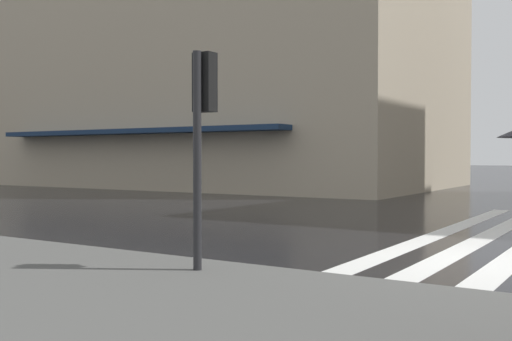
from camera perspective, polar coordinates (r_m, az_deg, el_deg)
ground_plane at (r=11.15m, az=18.83°, el=-7.86°), size 220.00×220.00×0.00m
haussmann_block_mid at (r=39.06m, az=-2.92°, el=15.37°), size 16.72×25.81×22.94m
traffic_signal_post at (r=8.84m, az=-4.99°, el=5.38°), size 0.44×0.30×3.10m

